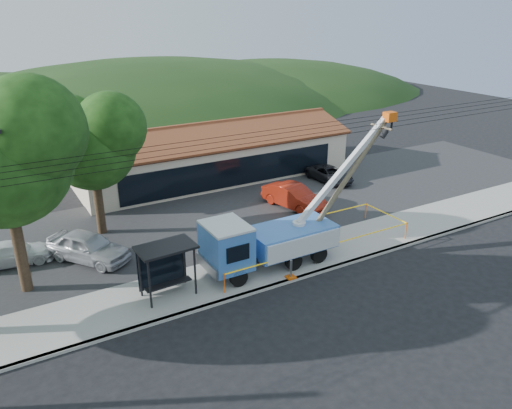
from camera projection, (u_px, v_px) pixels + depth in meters
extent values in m
plane|color=black|center=(314.00, 301.00, 24.36)|extent=(120.00, 120.00, 0.00)
cube|color=#ACA7A1|center=(290.00, 281.00, 26.03)|extent=(60.00, 0.25, 0.15)
cube|color=#ACA7A1|center=(271.00, 265.00, 27.55)|extent=(60.00, 4.00, 0.15)
cube|color=#28282B|center=(210.00, 216.00, 33.99)|extent=(60.00, 12.00, 0.10)
cube|color=beige|center=(212.00, 156.00, 41.67)|extent=(22.00, 8.00, 3.40)
cube|color=black|center=(234.00, 172.00, 38.54)|extent=(18.04, 0.08, 2.21)
cube|color=brown|center=(222.00, 136.00, 39.24)|extent=(22.50, 4.53, 1.52)
cube|color=brown|center=(201.00, 126.00, 42.46)|extent=(22.50, 4.53, 1.52)
cube|color=brown|center=(211.00, 123.00, 40.61)|extent=(22.50, 0.30, 0.25)
cylinder|color=#332316|center=(19.00, 246.00, 24.29)|extent=(0.56, 0.56, 5.06)
sphere|color=black|center=(2.00, 160.00, 22.66)|extent=(6.30, 6.30, 6.30)
sphere|color=black|center=(29.00, 131.00, 22.06)|extent=(5.04, 5.04, 5.04)
cylinder|color=#332316|center=(99.00, 203.00, 30.79)|extent=(0.56, 0.56, 4.18)
sphere|color=black|center=(92.00, 146.00, 29.45)|extent=(5.25, 5.25, 5.25)
sphere|color=black|center=(69.00, 130.00, 29.17)|extent=(4.20, 4.20, 4.20)
sphere|color=black|center=(110.00, 127.00, 28.95)|extent=(4.20, 4.20, 4.20)
ellipsoid|color=#193413|center=(147.00, 104.00, 73.23)|extent=(89.60, 64.00, 32.00)
ellipsoid|color=#193413|center=(264.00, 93.00, 82.51)|extent=(72.80, 52.00, 26.00)
cylinder|color=black|center=(283.00, 144.00, 24.18)|extent=(60.00, 0.02, 0.02)
cylinder|color=black|center=(277.00, 139.00, 24.54)|extent=(60.00, 0.02, 0.02)
cylinder|color=black|center=(272.00, 135.00, 24.90)|extent=(60.00, 0.02, 0.02)
cylinder|color=black|center=(268.00, 131.00, 25.17)|extent=(60.00, 0.02, 0.02)
cylinder|color=black|center=(239.00, 277.00, 25.23)|extent=(0.94, 0.31, 0.94)
cylinder|color=black|center=(219.00, 260.00, 27.01)|extent=(0.94, 0.31, 0.94)
cylinder|color=black|center=(294.00, 262.00, 26.79)|extent=(0.94, 0.31, 0.94)
cylinder|color=black|center=(272.00, 246.00, 28.57)|extent=(0.94, 0.31, 0.94)
cylinder|color=black|center=(319.00, 254.00, 27.57)|extent=(0.94, 0.31, 0.94)
cylinder|color=black|center=(296.00, 239.00, 29.34)|extent=(0.94, 0.31, 0.94)
cube|color=black|center=(273.00, 252.00, 27.29)|extent=(6.93, 1.05, 0.26)
cube|color=#3A7CCF|center=(226.00, 246.00, 25.58)|extent=(2.10, 2.52, 2.20)
cube|color=silver|center=(226.00, 226.00, 25.15)|extent=(2.10, 2.52, 0.13)
cube|color=black|center=(209.00, 248.00, 25.06)|extent=(0.08, 1.89, 0.94)
cube|color=gray|center=(207.00, 266.00, 25.38)|extent=(0.16, 2.41, 0.52)
cube|color=#3A7CCF|center=(291.00, 237.00, 27.59)|extent=(4.83, 2.52, 1.26)
cylinder|color=silver|center=(299.00, 227.00, 27.66)|extent=(0.73, 0.73, 0.63)
cube|color=silver|center=(344.00, 169.00, 27.93)|extent=(6.05, 0.29, 5.56)
cube|color=gray|center=(348.00, 163.00, 27.97)|extent=(3.64, 0.19, 3.34)
cube|color=#ED590C|center=(390.00, 117.00, 28.12)|extent=(0.63, 0.52, 0.52)
cube|color=#ED590C|center=(291.00, 277.00, 26.11)|extent=(0.47, 0.47, 0.08)
cube|color=#ED590C|center=(296.00, 240.00, 30.25)|extent=(0.47, 0.47, 0.08)
cylinder|color=brown|center=(341.00, 187.00, 28.15)|extent=(6.47, 0.29, 7.63)
cube|color=brown|center=(381.00, 127.00, 28.20)|extent=(0.15, 1.63, 0.15)
cylinder|color=black|center=(373.00, 130.00, 28.58)|extent=(0.54, 0.33, 0.56)
cylinder|color=black|center=(384.00, 134.00, 27.86)|extent=(0.54, 0.33, 0.56)
cylinder|color=black|center=(150.00, 284.00, 23.08)|extent=(0.11, 0.11, 2.54)
cylinder|color=black|center=(195.00, 271.00, 24.25)|extent=(0.11, 0.11, 2.54)
cylinder|color=black|center=(140.00, 273.00, 24.07)|extent=(0.11, 0.11, 2.54)
cylinder|color=black|center=(184.00, 260.00, 25.24)|extent=(0.11, 0.11, 2.54)
cube|color=black|center=(166.00, 247.00, 23.67)|extent=(2.83, 1.82, 0.13)
cube|color=black|center=(162.00, 266.00, 24.70)|extent=(2.54, 0.17, 2.12)
cube|color=black|center=(168.00, 284.00, 24.41)|extent=(2.35, 0.53, 0.08)
cylinder|color=#ED590C|center=(224.00, 283.00, 24.61)|extent=(0.06, 0.06, 1.07)
cylinder|color=#ED590C|center=(406.00, 231.00, 30.35)|extent=(0.06, 0.06, 1.07)
cylinder|color=#ED590C|center=(366.00, 211.00, 33.26)|extent=(0.06, 0.06, 1.07)
cylinder|color=#ED590C|center=(195.00, 254.00, 27.53)|extent=(0.06, 0.06, 1.07)
cube|color=yellow|center=(325.00, 246.00, 27.30)|extent=(12.36, 0.01, 0.06)
cube|color=yellow|center=(386.00, 213.00, 31.63)|extent=(0.01, 3.63, 0.06)
cube|color=yellow|center=(289.00, 223.00, 30.22)|extent=(12.36, 0.01, 0.06)
cube|color=yellow|center=(209.00, 259.00, 25.89)|extent=(0.01, 3.63, 0.06)
imported|color=#AFB1B7|center=(90.00, 262.00, 28.12)|extent=(4.48, 5.12, 1.67)
imported|color=#9A200F|center=(293.00, 209.00, 35.43)|extent=(2.80, 5.20, 1.63)
imported|color=white|center=(14.00, 265.00, 27.74)|extent=(4.56, 2.29, 1.27)
imported|color=black|center=(329.00, 182.00, 40.67)|extent=(2.27, 4.48, 1.21)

